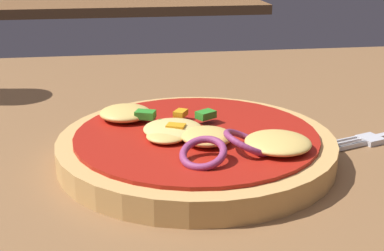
{
  "coord_description": "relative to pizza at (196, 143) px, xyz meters",
  "views": [
    {
      "loc": [
        -0.11,
        -0.38,
        0.19
      ],
      "look_at": [
        -0.05,
        0.02,
        0.05
      ],
      "focal_mm": 48.57,
      "sensor_mm": 36.0,
      "label": 1
    }
  ],
  "objects": [
    {
      "name": "dining_table",
      "position": [
        0.05,
        -0.0,
        -0.03
      ],
      "size": [
        1.12,
        0.83,
        0.03
      ],
      "color": "brown",
      "rests_on": "ground"
    },
    {
      "name": "background_table",
      "position": [
        -0.05,
        1.3,
        -0.03
      ],
      "size": [
        0.84,
        0.59,
        0.03
      ],
      "color": "brown",
      "rests_on": "ground"
    },
    {
      "name": "pizza",
      "position": [
        0.0,
        0.0,
        0.0
      ],
      "size": [
        0.22,
        0.22,
        0.04
      ],
      "color": "tan",
      "rests_on": "dining_table"
    }
  ]
}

